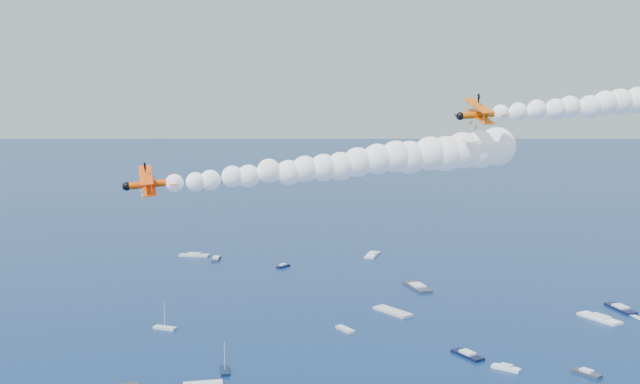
% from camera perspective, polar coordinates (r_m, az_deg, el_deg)
% --- Properties ---
extents(biplane_lead, '(10.51, 11.34, 7.01)m').
position_cam_1_polar(biplane_lead, '(110.91, 11.78, 5.60)').
color(biplane_lead, '#E75904').
extents(biplane_trail, '(10.77, 11.42, 6.91)m').
position_cam_1_polar(biplane_trail, '(105.45, -12.34, 0.58)').
color(biplane_trail, '#FF4805').
extents(smoke_trail_trail, '(54.76, 52.69, 9.65)m').
position_cam_1_polar(smoke_trail_trail, '(109.14, 1.62, 2.03)').
color(smoke_trail_trail, white).
extents(spectator_boats, '(219.23, 194.13, 0.70)m').
position_cam_1_polar(spectator_boats, '(210.27, 7.20, -10.13)').
color(spectator_boats, silver).
rests_on(spectator_boats, ground).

